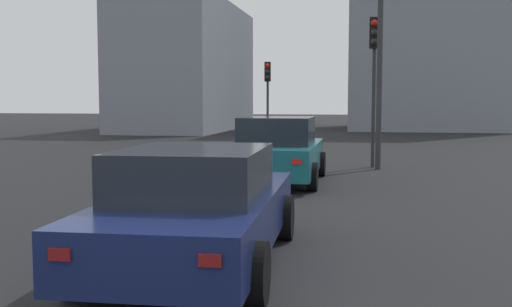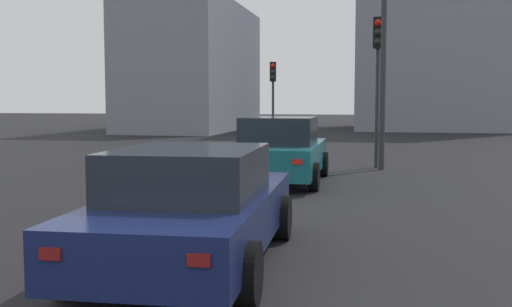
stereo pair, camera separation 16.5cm
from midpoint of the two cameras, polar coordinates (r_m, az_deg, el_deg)
The scene contains 6 objects.
car_teal_lead at distance 14.86m, azimuth 1.75°, elevation 0.22°, with size 4.37×2.14×1.60m.
car_navy_second at distance 7.49m, azimuth -6.11°, elevation -5.03°, with size 4.73×2.19×1.44m.
traffic_light_near_left at distance 28.41m, azimuth 0.92°, elevation 6.44°, with size 0.32×0.29×3.75m.
traffic_light_near_right at distance 18.42m, azimuth 10.70°, elevation 8.52°, with size 0.32×0.30×4.41m.
building_facade_left at distance 44.21m, azimuth 15.75°, elevation 13.01°, with size 9.68×10.47×16.59m, color gray.
building_facade_center at distance 41.99m, azimuth -6.44°, elevation 7.98°, with size 15.03×6.09×8.39m, color gray.
Camera 1 is at (-4.17, -2.00, 2.01)m, focal length 42.89 mm.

